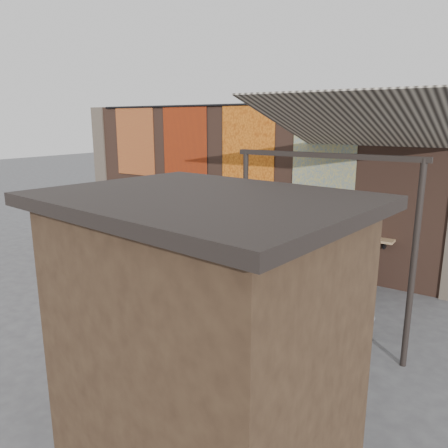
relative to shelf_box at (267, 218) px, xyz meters
name	(u,v)px	position (x,y,z in m)	size (l,w,h in m)	color
ground	(177,286)	(-1.00, -2.30, -1.26)	(70.00, 70.00, 0.00)	#474749
brick_wall	(242,183)	(-1.00, 0.40, 0.74)	(10.00, 0.40, 4.00)	brown
pier_left	(106,171)	(-6.20, 0.40, 0.74)	(0.50, 0.50, 4.00)	#4C4238
eating_counter	(234,219)	(-1.00, 0.03, -0.16)	(8.00, 0.32, 0.05)	#9E7A51
shelf_box	(267,218)	(0.00, 0.00, 0.00)	(0.55, 0.27, 0.27)	white
tapestry_redgold	(135,141)	(-4.60, 0.18, 1.74)	(1.50, 0.02, 2.00)	maroon
tapestry_sun	(185,143)	(-2.70, 0.18, 1.74)	(1.50, 0.02, 2.00)	red
tapestry_orange	(248,145)	(-0.70, 0.18, 1.74)	(1.50, 0.02, 2.00)	orange
tapestry_multi	(324,148)	(1.30, 0.18, 1.74)	(1.50, 0.02, 2.00)	#2B58A0
hang_rail	(237,105)	(-1.00, 0.17, 2.72)	(0.06, 0.06, 9.50)	black
scooter_stool_0	(151,233)	(-3.60, -0.33, -0.84)	(0.40, 0.89, 0.85)	#10511C
scooter_stool_1	(169,238)	(-2.98, -0.28, -0.90)	(0.34, 0.76, 0.72)	navy
scooter_stool_2	(186,242)	(-2.33, -0.31, -0.90)	(0.34, 0.76, 0.72)	navy
scooter_stool_3	(204,244)	(-1.75, -0.29, -0.88)	(0.36, 0.80, 0.76)	#0B511E
scooter_stool_4	(225,249)	(-1.08, -0.27, -0.92)	(0.32, 0.71, 0.68)	maroon
scooter_stool_5	(245,253)	(-0.45, -0.28, -0.92)	(0.33, 0.73, 0.69)	#0D1B93
scooter_stool_6	(268,258)	(0.18, -0.27, -0.92)	(0.32, 0.71, 0.67)	#A50C31
scooter_stool_7	(291,262)	(0.82, -0.29, -0.90)	(0.34, 0.75, 0.72)	black
scooter_stool_8	(320,264)	(1.53, -0.28, -0.84)	(0.40, 0.88, 0.84)	#186252
scooter_stool_9	(345,273)	(2.13, -0.34, -0.90)	(0.34, 0.76, 0.72)	black
diner_left	(161,229)	(-2.75, -0.86, -0.50)	(0.56, 0.36, 1.52)	#7A9BB2
diner_right	(140,215)	(-4.05, -0.30, -0.35)	(0.88, 0.69, 1.82)	black
shopper_navy	(321,268)	(2.07, -1.70, -0.41)	(0.99, 0.41, 1.70)	black
shopper_grey	(349,297)	(2.91, -2.55, -0.50)	(0.98, 0.56, 1.51)	#5A5B60
shopper_tan	(254,264)	(0.85, -2.11, -0.45)	(0.79, 0.52, 1.62)	#987660
market_stall	(204,347)	(2.60, -6.17, 0.15)	(2.61, 1.96, 2.83)	black
stall_roof	(202,201)	(2.60, -6.17, 1.62)	(2.92, 2.25, 0.12)	black
stall_sign	(264,262)	(2.71, -5.17, 0.79)	(1.20, 0.04, 0.50)	gold
stall_shelf	(262,344)	(2.71, -5.17, -0.23)	(2.16, 0.10, 0.06)	#473321
awning_canvas	(358,123)	(2.50, -1.40, 2.29)	(3.20, 3.40, 0.03)	beige
awning_ledger	(383,103)	(2.50, 0.19, 2.69)	(3.30, 0.08, 0.12)	#33261C
awning_header	(325,155)	(2.50, -2.90, 1.82)	(3.00, 0.08, 0.08)	black
awning_post_left	(245,239)	(1.10, -2.90, 0.29)	(0.09, 0.09, 3.10)	black
awning_post_right	(413,268)	(3.90, -2.90, 0.29)	(0.09, 0.09, 3.10)	black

